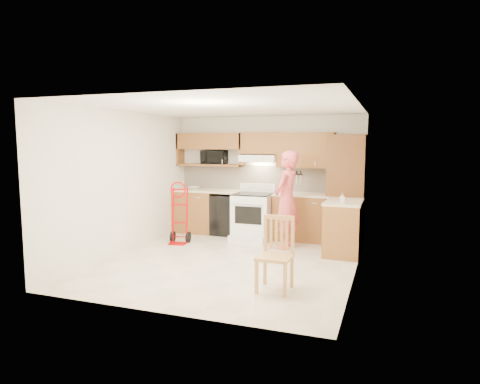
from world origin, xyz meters
The scene contains 28 objects.
floor centered at (0.00, 0.00, -0.01)m, with size 4.00×4.50×0.02m, color beige.
ceiling centered at (0.00, 0.00, 2.51)m, with size 4.00×4.50×0.02m, color white.
wall_back centered at (0.00, 2.26, 1.25)m, with size 4.00×0.02×2.50m, color silver.
wall_front centered at (0.00, -2.26, 1.25)m, with size 4.00×0.02×2.50m, color silver.
wall_left centered at (-2.01, 0.00, 1.25)m, with size 0.02×4.50×2.50m, color silver.
wall_right centered at (2.01, 0.00, 1.25)m, with size 0.02×4.50×2.50m, color silver.
backsplash centered at (0.00, 2.23, 1.20)m, with size 3.92×0.03×0.55m, color beige.
lower_cab_left centered at (-1.55, 1.95, 0.45)m, with size 0.90×0.60×0.90m, color brown.
dishwasher centered at (-0.80, 1.95, 0.42)m, with size 0.60×0.60×0.85m, color black.
lower_cab_right centered at (0.83, 1.95, 0.45)m, with size 1.14×0.60×0.90m, color brown.
countertop_left centered at (-1.25, 1.95, 0.92)m, with size 1.50×0.63×0.04m, color beige.
countertop_right centered at (0.83, 1.95, 0.92)m, with size 1.14×0.63×0.04m, color beige.
cab_return_right centered at (1.70, 1.15, 0.45)m, with size 0.60×1.00×0.90m, color brown.
countertop_return centered at (1.70, 1.15, 0.92)m, with size 0.63×1.00×0.04m, color beige.
pantry_tall centered at (1.65, 1.95, 1.05)m, with size 0.70×0.60×2.10m, color #593813.
upper_cab_left centered at (-1.25, 2.08, 1.98)m, with size 1.50×0.33×0.34m, color brown.
upper_shelf_mw centered at (-1.25, 2.08, 1.47)m, with size 1.50×0.33×0.04m, color brown.
upper_cab_center centered at (-0.12, 2.08, 1.94)m, with size 0.76×0.33×0.44m, color brown.
upper_cab_right centered at (0.83, 2.08, 1.80)m, with size 1.14×0.33×0.70m, color brown.
range_hood centered at (-0.12, 2.02, 1.63)m, with size 0.76×0.46×0.14m, color white.
knife_strip centered at (0.55, 2.21, 1.24)m, with size 0.40×0.05×0.29m, color black, non-canonical shape.
microwave centered at (-1.15, 2.08, 1.64)m, with size 0.54×0.37×0.30m, color black.
range centered at (-0.13, 1.60, 0.55)m, with size 0.75×0.99×1.11m, color white, non-canonical shape.
person centered at (0.67, 1.18, 0.90)m, with size 0.66×0.43×1.81m, color #DC5055.
hand_truck centered at (-1.39, 0.85, 0.54)m, with size 0.43×0.39×1.09m, color #BD0405, non-canonical shape.
dining_chair centered at (1.05, -1.08, 0.49)m, with size 0.44×0.48×0.98m, color tan, non-canonical shape.
soap_bottle centered at (1.70, 0.84, 1.02)m, with size 0.08×0.08×0.17m, color white.
bowl centered at (-1.59, 1.95, 0.97)m, with size 0.24×0.24×0.06m, color white.
Camera 1 is at (2.44, -6.33, 1.95)m, focal length 31.59 mm.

